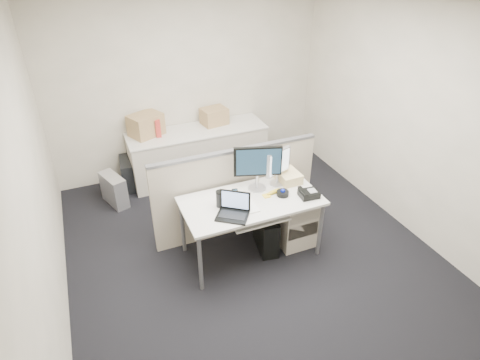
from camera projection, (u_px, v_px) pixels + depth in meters
name	position (u px, v px, depth m)	size (l,w,h in m)	color
floor	(251.00, 252.00, 4.68)	(4.00, 4.50, 0.01)	black
ceiling	(255.00, 0.00, 3.27)	(4.00, 4.50, 0.01)	white
wall_back	(188.00, 83.00, 5.74)	(4.00, 0.02, 2.70)	beige
wall_front	(421.00, 320.00, 2.20)	(4.00, 0.02, 2.70)	beige
wall_left	(32.00, 191.00, 3.31)	(0.02, 4.50, 2.70)	beige
wall_right	(410.00, 118.00, 4.63)	(0.02, 4.50, 2.70)	beige
desk	(251.00, 205.00, 4.33)	(1.50, 0.75, 0.73)	silver
keyboard_tray	(258.00, 217.00, 4.21)	(0.62, 0.32, 0.02)	silver
drawer_pedestal	(292.00, 216.00, 4.73)	(0.40, 0.55, 0.65)	beige
cubicle_partition	(236.00, 193.00, 4.74)	(2.00, 0.06, 1.10)	#A49C86
back_counter	(198.00, 153.00, 6.00)	(2.00, 0.60, 0.72)	beige
monitor_main	(258.00, 168.00, 4.35)	(0.52, 0.20, 0.52)	black
monitor_small	(278.00, 168.00, 4.46)	(0.35, 0.17, 0.42)	#B7B7BC
laptop	(232.00, 207.00, 3.97)	(0.32, 0.24, 0.24)	black
trackball	(283.00, 193.00, 4.36)	(0.13, 0.13, 0.05)	black
desk_phone	(309.00, 194.00, 4.33)	(0.20, 0.17, 0.06)	black
paper_stack	(244.00, 206.00, 4.19)	(0.24, 0.30, 0.01)	silver
sticky_pad	(267.00, 196.00, 4.35)	(0.08, 0.08, 0.01)	yellow
travel_mug	(220.00, 199.00, 4.15)	(0.08, 0.08, 0.17)	black
banana	(274.00, 192.00, 4.39)	(0.20, 0.05, 0.04)	#FFCF4A
cellphone	(235.00, 192.00, 4.41)	(0.06, 0.12, 0.02)	black
manila_folders	(288.00, 176.00, 4.60)	(0.23, 0.30, 0.11)	beige
keyboard	(261.00, 212.00, 4.25)	(0.47, 0.17, 0.03)	black
pc_tower_desk	(266.00, 231.00, 4.64)	(0.19, 0.48, 0.45)	black
pc_tower_spare_dark	(128.00, 173.00, 5.78)	(0.18, 0.46, 0.43)	black
pc_tower_spare_silver	(114.00, 190.00, 5.42)	(0.18, 0.46, 0.43)	#B7B7BC
cardboard_box_left	(146.00, 126.00, 5.60)	(0.43, 0.32, 0.32)	tan
cardboard_box_right	(214.00, 117.00, 5.95)	(0.36, 0.28, 0.26)	tan
red_binder	(157.00, 126.00, 5.64)	(0.07, 0.29, 0.27)	red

